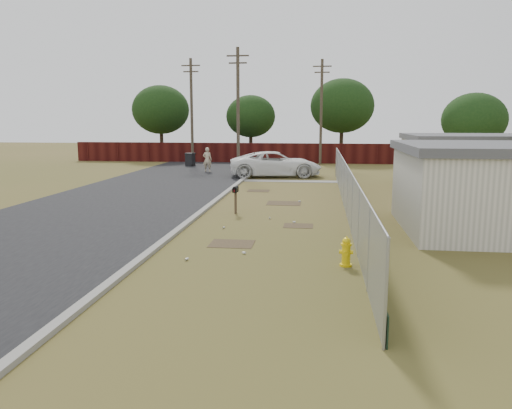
# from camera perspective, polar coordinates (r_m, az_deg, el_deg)

# --- Properties ---
(ground) EXTENTS (120.00, 120.00, 0.00)m
(ground) POSITION_cam_1_polar(r_m,az_deg,el_deg) (20.78, 1.79, -1.22)
(ground) COLOR brown
(ground) RESTS_ON ground
(street) EXTENTS (15.10, 60.00, 0.12)m
(street) POSITION_cam_1_polar(r_m,az_deg,el_deg) (29.92, -9.70, 2.05)
(street) COLOR black
(street) RESTS_ON ground
(chainlink_fence) EXTENTS (0.10, 27.06, 2.02)m
(chainlink_fence) POSITION_cam_1_polar(r_m,az_deg,el_deg) (21.60, 10.34, 1.19)
(chainlink_fence) COLOR #999BA2
(chainlink_fence) RESTS_ON ground
(privacy_fence) EXTENTS (30.00, 0.12, 1.80)m
(privacy_fence) POSITION_cam_1_polar(r_m,az_deg,el_deg) (46.10, -2.69, 5.94)
(privacy_fence) COLOR #40110D
(privacy_fence) RESTS_ON ground
(utility_poles) EXTENTS (12.60, 8.24, 9.00)m
(utility_poles) POSITION_cam_1_polar(r_m,az_deg,el_deg) (41.36, -0.54, 10.77)
(utility_poles) COLOR brown
(utility_poles) RESTS_ON ground
(houses) EXTENTS (9.30, 17.24, 3.10)m
(houses) POSITION_cam_1_polar(r_m,az_deg,el_deg) (24.81, 25.51, 3.27)
(houses) COLOR silver
(houses) RESTS_ON ground
(horizon_trees) EXTENTS (33.32, 31.94, 7.78)m
(horizon_trees) POSITION_cam_1_polar(r_m,az_deg,el_deg) (43.88, 5.92, 10.58)
(horizon_trees) COLOR #352818
(horizon_trees) RESTS_ON ground
(fire_hydrant) EXTENTS (0.38, 0.38, 0.83)m
(fire_hydrant) POSITION_cam_1_polar(r_m,az_deg,el_deg) (13.79, 10.26, -5.38)
(fire_hydrant) COLOR yellow
(fire_hydrant) RESTS_ON ground
(mailbox) EXTENTS (0.20, 0.51, 1.18)m
(mailbox) POSITION_cam_1_polar(r_m,az_deg,el_deg) (20.98, -2.36, 1.46)
(mailbox) COLOR #4F3C2D
(mailbox) RESTS_ON ground
(pickup_truck) EXTENTS (6.71, 3.95, 1.75)m
(pickup_truck) POSITION_cam_1_polar(r_m,az_deg,el_deg) (34.65, 2.26, 4.64)
(pickup_truck) COLOR white
(pickup_truck) RESTS_ON ground
(pedestrian) EXTENTS (0.68, 0.45, 1.85)m
(pedestrian) POSITION_cam_1_polar(r_m,az_deg,el_deg) (37.94, -5.58, 5.12)
(pedestrian) COLOR #C0AE8C
(pedestrian) RESTS_ON ground
(trash_bin) EXTENTS (0.85, 0.92, 1.10)m
(trash_bin) POSITION_cam_1_polar(r_m,az_deg,el_deg) (42.94, -7.53, 5.14)
(trash_bin) COLOR black
(trash_bin) RESTS_ON ground
(scattered_litter) EXTENTS (2.88, 10.62, 0.07)m
(scattered_litter) POSITION_cam_1_polar(r_m,az_deg,el_deg) (18.37, 0.32, -2.54)
(scattered_litter) COLOR silver
(scattered_litter) RESTS_ON ground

